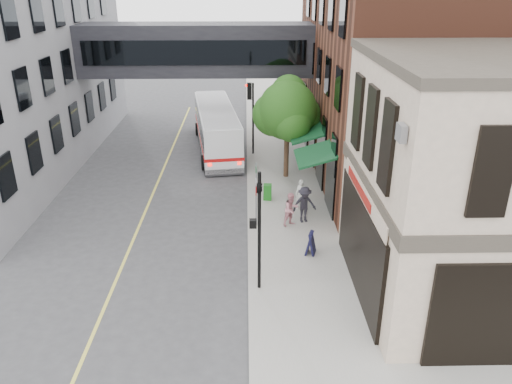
{
  "coord_description": "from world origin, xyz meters",
  "views": [
    {
      "loc": [
        -0.02,
        -13.31,
        10.56
      ],
      "look_at": [
        0.33,
        4.47,
        2.86
      ],
      "focal_mm": 35.0,
      "sensor_mm": 36.0,
      "label": 1
    }
  ],
  "objects_px": {
    "bus": "(216,126)",
    "pedestrian_b": "(291,209)",
    "pedestrian_c": "(304,205)",
    "sandwich_board": "(311,243)",
    "pedestrian_a": "(301,195)",
    "newspaper_box": "(268,192)"
  },
  "relations": [
    {
      "from": "bus",
      "to": "pedestrian_b",
      "type": "xyz_separation_m",
      "value": [
        3.96,
        -11.45,
        -0.62
      ]
    },
    {
      "from": "pedestrian_b",
      "to": "pedestrian_c",
      "type": "xyz_separation_m",
      "value": [
        0.62,
        0.34,
        0.08
      ]
    },
    {
      "from": "pedestrian_c",
      "to": "sandwich_board",
      "type": "relative_size",
      "value": 1.81
    },
    {
      "from": "bus",
      "to": "pedestrian_a",
      "type": "height_order",
      "value": "bus"
    },
    {
      "from": "pedestrian_c",
      "to": "newspaper_box",
      "type": "bearing_deg",
      "value": 107.76
    },
    {
      "from": "pedestrian_a",
      "to": "bus",
      "type": "bearing_deg",
      "value": 139.91
    },
    {
      "from": "pedestrian_b",
      "to": "newspaper_box",
      "type": "bearing_deg",
      "value": 73.6
    },
    {
      "from": "bus",
      "to": "pedestrian_a",
      "type": "bearing_deg",
      "value": -64.81
    },
    {
      "from": "newspaper_box",
      "to": "sandwich_board",
      "type": "bearing_deg",
      "value": -69.84
    },
    {
      "from": "newspaper_box",
      "to": "pedestrian_b",
      "type": "bearing_deg",
      "value": -67.27
    },
    {
      "from": "pedestrian_a",
      "to": "newspaper_box",
      "type": "relative_size",
      "value": 1.84
    },
    {
      "from": "pedestrian_b",
      "to": "pedestrian_c",
      "type": "distance_m",
      "value": 0.71
    },
    {
      "from": "pedestrian_b",
      "to": "newspaper_box",
      "type": "distance_m",
      "value": 3.05
    },
    {
      "from": "bus",
      "to": "newspaper_box",
      "type": "xyz_separation_m",
      "value": [
        3.0,
        -8.58,
        -1.0
      ]
    },
    {
      "from": "bus",
      "to": "newspaper_box",
      "type": "relative_size",
      "value": 12.95
    },
    {
      "from": "pedestrian_b",
      "to": "newspaper_box",
      "type": "xyz_separation_m",
      "value": [
        -0.95,
        2.87,
        -0.38
      ]
    },
    {
      "from": "pedestrian_c",
      "to": "sandwich_board",
      "type": "bearing_deg",
      "value": -104.91
    },
    {
      "from": "bus",
      "to": "sandwich_board",
      "type": "bearing_deg",
      "value": -72.05
    },
    {
      "from": "pedestrian_c",
      "to": "sandwich_board",
      "type": "height_order",
      "value": "pedestrian_c"
    },
    {
      "from": "bus",
      "to": "pedestrian_a",
      "type": "relative_size",
      "value": 7.03
    },
    {
      "from": "pedestrian_c",
      "to": "pedestrian_a",
      "type": "bearing_deg",
      "value": 76.31
    },
    {
      "from": "sandwich_board",
      "to": "pedestrian_b",
      "type": "bearing_deg",
      "value": 120.48
    }
  ]
}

